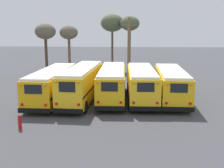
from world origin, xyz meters
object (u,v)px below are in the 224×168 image
object	(u,v)px
utility_pole	(129,49)
bare_tree_1	(112,23)
fire_hydrant	(20,122)
school_bus_4	(171,84)
bare_tree_0	(45,33)
school_bus_0	(53,84)
school_bus_2	(112,82)
school_bus_1	(82,83)
school_bus_3	(141,83)
bare_tree_2	(130,25)
bare_tree_3	(69,34)

from	to	relation	value
utility_pole	bare_tree_1	bearing A→B (deg)	106.46
utility_pole	fire_hydrant	distance (m)	20.34
fire_hydrant	bare_tree_1	bearing A→B (deg)	81.13
school_bus_4	bare_tree_0	distance (m)	20.49
school_bus_0	school_bus_4	bearing A→B (deg)	3.47
school_bus_2	school_bus_1	bearing A→B (deg)	-164.30
school_bus_3	bare_tree_2	distance (m)	18.51
school_bus_4	bare_tree_0	xyz separation A→B (m)	(-15.74, 12.29, 4.58)
school_bus_2	bare_tree_3	distance (m)	15.17
utility_pole	bare_tree_1	distance (m)	10.28
school_bus_0	bare_tree_1	bearing A→B (deg)	77.84
bare_tree_0	bare_tree_1	bearing A→B (deg)	38.24
school_bus_0	bare_tree_1	distance (m)	21.23
school_bus_2	fire_hydrant	size ratio (longest dim) A/B	10.22
school_bus_1	school_bus_4	size ratio (longest dim) A/B	1.09
school_bus_2	fire_hydrant	distance (m)	10.58
school_bus_2	school_bus_3	bearing A→B (deg)	-3.09
school_bus_3	utility_pole	bearing A→B (deg)	97.75
school_bus_3	fire_hydrant	xyz separation A→B (m)	(-8.48, -8.70, -1.14)
school_bus_4	bare_tree_1	distance (m)	21.29
school_bus_4	fire_hydrant	size ratio (longest dim) A/B	9.60
fire_hydrant	bare_tree_2	bearing A→B (deg)	74.72
bare_tree_0	bare_tree_2	size ratio (longest dim) A/B	0.86
school_bus_1	fire_hydrant	distance (m)	8.65
school_bus_2	bare_tree_1	distance (m)	20.08
school_bus_2	school_bus_3	xyz separation A→B (m)	(2.80, -0.15, -0.02)
school_bus_0	utility_pole	size ratio (longest dim) A/B	1.32
bare_tree_3	fire_hydrant	distance (m)	22.33
fire_hydrant	school_bus_3	bearing A→B (deg)	45.71
bare_tree_0	fire_hydrant	bearing A→B (deg)	-78.04
school_bus_1	school_bus_4	bearing A→B (deg)	4.76
school_bus_0	school_bus_3	world-z (taller)	school_bus_3
school_bus_3	bare_tree_0	bearing A→B (deg)	136.34
school_bus_0	school_bus_2	xyz separation A→B (m)	(5.61, 0.77, 0.07)
school_bus_2	school_bus_4	world-z (taller)	school_bus_2
school_bus_3	school_bus_4	distance (m)	2.80
school_bus_1	bare_tree_2	world-z (taller)	bare_tree_2
bare_tree_1	bare_tree_2	world-z (taller)	bare_tree_1
fire_hydrant	utility_pole	bearing A→B (deg)	69.13
school_bus_2	bare_tree_2	bearing A→B (deg)	85.10
utility_pole	fire_hydrant	xyz separation A→B (m)	(-7.12, -18.69, -3.68)
school_bus_2	bare_tree_2	world-z (taller)	bare_tree_2
bare_tree_1	fire_hydrant	bearing A→B (deg)	-98.87
bare_tree_0	bare_tree_1	size ratio (longest dim) A/B	0.83
school_bus_3	school_bus_4	bearing A→B (deg)	1.28
school_bus_1	bare_tree_0	xyz separation A→B (m)	(-7.34, 12.99, 4.45)
school_bus_1	school_bus_4	world-z (taller)	school_bus_1
school_bus_1	school_bus_3	xyz separation A→B (m)	(5.61, 0.64, -0.10)
school_bus_0	bare_tree_3	distance (m)	14.29
school_bus_0	bare_tree_1	world-z (taller)	bare_tree_1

